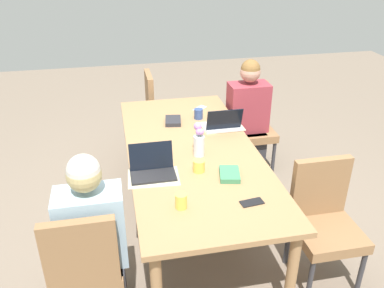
{
  "coord_description": "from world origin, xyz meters",
  "views": [
    {
      "loc": [
        -2.82,
        0.58,
        2.27
      ],
      "look_at": [
        0.0,
        0.0,
        0.78
      ],
      "focal_mm": 38.06,
      "sensor_mm": 36.0,
      "label": 1
    }
  ],
  "objects": [
    {
      "name": "ground_plane",
      "position": [
        0.0,
        0.0,
        0.0
      ],
      "size": [
        10.0,
        10.0,
        0.0
      ],
      "primitive_type": "plane",
      "color": "#756656"
    },
    {
      "name": "person_near_left_near",
      "position": [
        0.83,
        -0.75,
        0.53
      ],
      "size": [
        0.36,
        0.4,
        1.19
      ],
      "color": "#2D2D33",
      "rests_on": "ground_plane"
    },
    {
      "name": "coffee_mug_near_right",
      "position": [
        -0.75,
        0.22,
        0.78
      ],
      "size": [
        0.08,
        0.08,
        0.1
      ],
      "primitive_type": "cylinder",
      "color": "#DBC64C",
      "rests_on": "dining_table"
    },
    {
      "name": "coffee_mug_near_left",
      "position": [
        -0.34,
        0.02,
        0.77
      ],
      "size": [
        0.09,
        0.09,
        0.09
      ],
      "primitive_type": "cylinder",
      "color": "#DBC64C",
      "rests_on": "dining_table"
    },
    {
      "name": "chair_near_left_near",
      "position": [
        0.9,
        -0.81,
        0.5
      ],
      "size": [
        0.44,
        0.44,
        0.9
      ],
      "color": "olive",
      "rests_on": "ground_plane"
    },
    {
      "name": "book_blue_cover",
      "position": [
        0.55,
        0.07,
        0.75
      ],
      "size": [
        0.22,
        0.17,
        0.04
      ],
      "primitive_type": "cube",
      "rotation": [
        0.0,
        0.0,
        -0.15
      ],
      "color": "#28282D",
      "rests_on": "dining_table"
    },
    {
      "name": "book_red_cover",
      "position": [
        -0.45,
        -0.18,
        0.75
      ],
      "size": [
        0.23,
        0.18,
        0.04
      ],
      "primitive_type": "cube",
      "rotation": [
        0.0,
        0.0,
        -0.21
      ],
      "color": "#3D7F56",
      "rests_on": "dining_table"
    },
    {
      "name": "phone_silver",
      "position": [
        0.82,
        -0.25,
        0.73
      ],
      "size": [
        0.16,
        0.16,
        0.01
      ],
      "primitive_type": "cube",
      "rotation": [
        0.0,
        0.0,
        2.34
      ],
      "color": "silver",
      "rests_on": "dining_table"
    },
    {
      "name": "phone_black",
      "position": [
        -0.79,
        -0.23,
        0.73
      ],
      "size": [
        0.09,
        0.16,
        0.01
      ],
      "primitive_type": "cube",
      "rotation": [
        0.0,
        0.0,
        1.69
      ],
      "color": "black",
      "rests_on": "dining_table"
    },
    {
      "name": "coffee_mug_centre_left",
      "position": [
        0.59,
        -0.18,
        0.78
      ],
      "size": [
        0.08,
        0.08,
        0.1
      ],
      "primitive_type": "cylinder",
      "color": "#33477A",
      "rests_on": "dining_table"
    },
    {
      "name": "chair_head_right_left_far",
      "position": [
        1.5,
        0.07,
        0.5
      ],
      "size": [
        0.44,
        0.44,
        0.9
      ],
      "color": "olive",
      "rests_on": "ground_plane"
    },
    {
      "name": "laptop_far_left_mid",
      "position": [
        -0.31,
        0.35,
        0.77
      ],
      "size": [
        0.22,
        0.32,
        0.21
      ],
      "color": "black",
      "rests_on": "dining_table"
    },
    {
      "name": "dining_table",
      "position": [
        0.0,
        0.0,
        0.66
      ],
      "size": [
        2.29,
        1.02,
        0.73
      ],
      "color": "#9E754C",
      "rests_on": "ground_plane"
    },
    {
      "name": "laptop_near_left_near",
      "position": [
        0.32,
        -0.34,
        0.77
      ],
      "size": [
        0.22,
        0.32,
        0.21
      ],
      "color": "silver",
      "rests_on": "dining_table"
    },
    {
      "name": "placemat_near_left_near",
      "position": [
        0.37,
        -0.35,
        0.73
      ],
      "size": [
        0.27,
        0.37,
        0.0
      ],
      "primitive_type": "cube",
      "rotation": [
        0.0,
        0.0,
        1.61
      ],
      "color": "beige",
      "rests_on": "dining_table"
    },
    {
      "name": "flower_vase",
      "position": [
        -0.1,
        -0.03,
        0.85
      ],
      "size": [
        0.11,
        0.08,
        0.27
      ],
      "color": "silver",
      "rests_on": "dining_table"
    },
    {
      "name": "chair_far_left_mid",
      "position": [
        -0.87,
        0.84,
        0.5
      ],
      "size": [
        0.44,
        0.44,
        0.9
      ],
      "color": "olive",
      "rests_on": "ground_plane"
    },
    {
      "name": "placemat_far_left_mid",
      "position": [
        -0.36,
        0.35,
        0.73
      ],
      "size": [
        0.28,
        0.38,
        0.0
      ],
      "primitive_type": "cube",
      "rotation": [
        0.0,
        0.0,
        -1.63
      ],
      "color": "beige",
      "rests_on": "dining_table"
    },
    {
      "name": "person_far_left_mid",
      "position": [
        -0.8,
        0.78,
        0.53
      ],
      "size": [
        0.36,
        0.4,
        1.19
      ],
      "color": "#2D2D33",
      "rests_on": "ground_plane"
    },
    {
      "name": "chair_near_right_near",
      "position": [
        -0.74,
        -0.8,
        0.5
      ],
      "size": [
        0.44,
        0.44,
        0.9
      ],
      "color": "olive",
      "rests_on": "ground_plane"
    }
  ]
}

